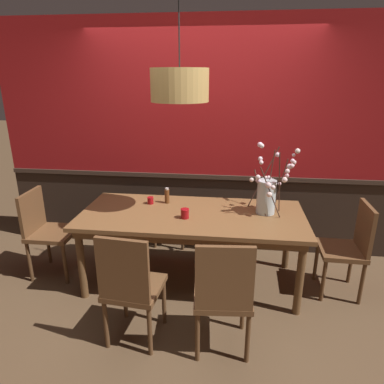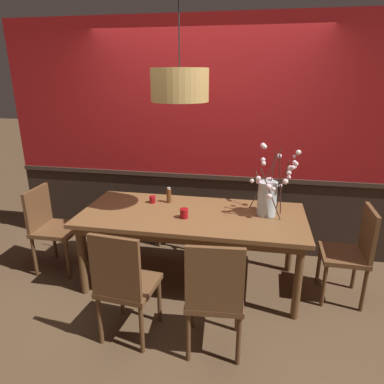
{
  "view_description": "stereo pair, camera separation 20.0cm",
  "coord_description": "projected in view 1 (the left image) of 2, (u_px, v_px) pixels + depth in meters",
  "views": [
    {
      "loc": [
        0.38,
        -3.07,
        2.03
      ],
      "look_at": [
        0.0,
        0.0,
        0.97
      ],
      "focal_mm": 32.24,
      "sensor_mm": 36.0,
      "label": 1
    },
    {
      "loc": [
        0.58,
        -3.04,
        2.03
      ],
      "look_at": [
        0.0,
        0.0,
        0.97
      ],
      "focal_mm": 32.24,
      "sensor_mm": 36.0,
      "label": 2
    }
  ],
  "objects": [
    {
      "name": "chair_head_west_end",
      "position": [
        46.0,
        228.0,
        3.58
      ],
      "size": [
        0.44,
        0.44,
        0.91
      ],
      "color": "brown",
      "rests_on": "ground"
    },
    {
      "name": "candle_holder_nearer_edge",
      "position": [
        150.0,
        200.0,
        3.57
      ],
      "size": [
        0.07,
        0.07,
        0.07
      ],
      "color": "#9E0F14",
      "rests_on": "dining_table"
    },
    {
      "name": "vase_with_blossoms",
      "position": [
        267.0,
        194.0,
        3.29
      ],
      "size": [
        0.43,
        0.53,
        0.66
      ],
      "color": "silver",
      "rests_on": "dining_table"
    },
    {
      "name": "chair_head_east_end",
      "position": [
        350.0,
        245.0,
        3.24
      ],
      "size": [
        0.41,
        0.43,
        0.92
      ],
      "color": "brown",
      "rests_on": "ground"
    },
    {
      "name": "chair_far_side_left",
      "position": [
        172.0,
        202.0,
        4.29
      ],
      "size": [
        0.43,
        0.4,
        0.95
      ],
      "color": "brown",
      "rests_on": "ground"
    },
    {
      "name": "chair_near_side_right",
      "position": [
        223.0,
        293.0,
        2.51
      ],
      "size": [
        0.46,
        0.45,
        0.96
      ],
      "color": "brown",
      "rests_on": "ground"
    },
    {
      "name": "condiment_bottle",
      "position": [
        167.0,
        196.0,
        3.58
      ],
      "size": [
        0.05,
        0.05,
        0.17
      ],
      "color": "brown",
      "rests_on": "dining_table"
    },
    {
      "name": "pendant_lamp",
      "position": [
        180.0,
        85.0,
        2.95
      ],
      "size": [
        0.5,
        0.5,
        0.82
      ],
      "color": "tan"
    },
    {
      "name": "ground_plane",
      "position": [
        192.0,
        281.0,
        3.58
      ],
      "size": [
        24.0,
        24.0,
        0.0
      ],
      "primitive_type": "plane",
      "color": "brown"
    },
    {
      "name": "chair_far_side_right",
      "position": [
        227.0,
        205.0,
        4.23
      ],
      "size": [
        0.42,
        0.43,
        0.93
      ],
      "color": "brown",
      "rests_on": "ground"
    },
    {
      "name": "chair_near_side_left",
      "position": [
        130.0,
        284.0,
        2.6
      ],
      "size": [
        0.45,
        0.46,
        0.96
      ],
      "color": "brown",
      "rests_on": "ground"
    },
    {
      "name": "back_wall",
      "position": [
        201.0,
        141.0,
        3.93
      ],
      "size": [
        4.63,
        0.14,
        2.63
      ],
      "color": "#2D2119",
      "rests_on": "ground"
    },
    {
      "name": "dining_table",
      "position": [
        192.0,
        221.0,
        3.36
      ],
      "size": [
        2.16,
        0.97,
        0.76
      ],
      "color": "brown",
      "rests_on": "ground"
    },
    {
      "name": "candle_holder_nearer_center",
      "position": [
        185.0,
        213.0,
        3.21
      ],
      "size": [
        0.08,
        0.08,
        0.09
      ],
      "color": "#9E0F14",
      "rests_on": "dining_table"
    }
  ]
}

